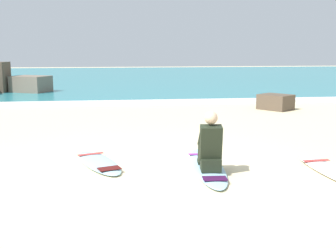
% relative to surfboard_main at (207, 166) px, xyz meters
% --- Properties ---
extents(ground_plane, '(80.00, 80.00, 0.00)m').
position_rel_surfboard_main_xyz_m(ground_plane, '(-1.01, 0.04, -0.04)').
color(ground_plane, beige).
extents(sea, '(80.00, 28.00, 0.10)m').
position_rel_surfboard_main_xyz_m(sea, '(-1.01, 22.23, 0.01)').
color(sea, teal).
rests_on(sea, ground).
extents(breaking_foam, '(80.00, 0.90, 0.11)m').
position_rel_surfboard_main_xyz_m(breaking_foam, '(-1.01, 8.53, 0.02)').
color(breaking_foam, white).
rests_on(breaking_foam, ground).
extents(surfboard_main, '(0.70, 2.53, 0.08)m').
position_rel_surfboard_main_xyz_m(surfboard_main, '(0.00, 0.00, 0.00)').
color(surfboard_main, '#9ED1E5').
rests_on(surfboard_main, ground).
extents(surfer_seated, '(0.42, 0.73, 0.95)m').
position_rel_surfboard_main_xyz_m(surfer_seated, '(-0.01, -0.28, 0.40)').
color(surfer_seated, black).
rests_on(surfer_seated, surfboard_main).
extents(surfboard_spare_near, '(1.07, 1.86, 0.08)m').
position_rel_surfboard_main_xyz_m(surfboard_spare_near, '(-1.81, 0.50, 0.00)').
color(surfboard_spare_near, '#9ED1E5').
rests_on(surfboard_spare_near, ground).
extents(shoreline_rock, '(1.22, 1.26, 0.50)m').
position_rel_surfboard_main_xyz_m(shoreline_rock, '(3.76, 6.59, 0.21)').
color(shoreline_rock, brown).
rests_on(shoreline_rock, ground).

